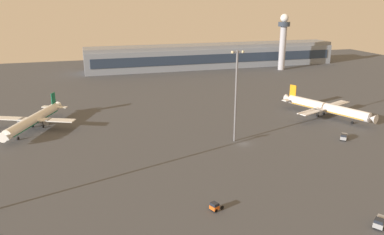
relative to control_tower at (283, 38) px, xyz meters
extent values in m
plane|color=#424449|center=(-83.69, -124.22, -21.91)|extent=(416.00, 416.00, 0.00)
cube|color=gray|center=(-41.62, 23.95, -14.91)|extent=(182.00, 22.00, 14.00)
cube|color=#263347|center=(-41.62, 12.75, -14.21)|extent=(174.72, 0.40, 6.16)
cube|color=gray|center=(-41.62, 23.95, -6.71)|extent=(182.00, 19.80, 2.40)
cylinder|color=#A8A8B2|center=(0.00, 0.00, -7.12)|extent=(4.40, 4.40, 29.58)
cylinder|color=#2D3847|center=(0.00, 0.00, 9.17)|extent=(8.00, 8.00, 3.00)
sphere|color=silver|center=(0.00, 0.00, 13.19)|extent=(5.60, 5.60, 5.60)
cylinder|color=white|center=(-38.23, -105.95, -17.77)|extent=(17.41, 35.05, 3.84)
cone|color=white|center=(-30.83, -123.86, -17.77)|extent=(4.29, 3.63, 3.64)
cone|color=white|center=(-45.70, -87.85, -17.77)|extent=(4.27, 3.93, 3.45)
cube|color=white|center=(-38.61, -105.01, -17.97)|extent=(31.39, 16.06, 0.35)
cube|color=white|center=(-44.97, -89.62, -17.57)|extent=(11.19, 6.48, 0.35)
cube|color=orange|center=(-44.85, -89.90, -14.49)|extent=(1.51, 3.10, 6.56)
cylinder|color=slate|center=(-33.48, -102.90, -18.68)|extent=(3.44, 4.21, 2.22)
cylinder|color=slate|center=(-43.74, -107.13, -18.68)|extent=(3.44, 4.21, 2.22)
cube|color=orange|center=(-38.23, -105.95, -18.83)|extent=(15.95, 32.22, 0.36)
cylinder|color=#333338|center=(-33.79, -116.69, -19.56)|extent=(0.28, 0.28, 3.58)
cylinder|color=black|center=(-33.79, -116.69, -21.36)|extent=(0.80, 1.18, 1.11)
cylinder|color=#333338|center=(-37.14, -102.77, -19.56)|extent=(0.28, 0.28, 3.58)
cylinder|color=black|center=(-37.14, -102.77, -21.36)|extent=(0.80, 1.18, 1.11)
cylinder|color=#333338|center=(-41.24, -104.46, -19.56)|extent=(0.28, 0.28, 3.58)
cylinder|color=black|center=(-41.24, -104.46, -21.36)|extent=(0.80, 1.18, 1.11)
cylinder|color=silver|center=(-153.30, -88.35, -17.96)|extent=(17.22, 33.26, 3.66)
cone|color=silver|center=(-160.70, -105.31, -17.96)|extent=(4.11, 3.51, 3.48)
cone|color=silver|center=(-145.83, -71.21, -17.96)|extent=(4.10, 3.79, 3.30)
cube|color=silver|center=(-152.92, -87.47, -18.15)|extent=(29.81, 15.85, 0.34)
cube|color=silver|center=(-146.57, -72.89, -17.77)|extent=(10.64, 6.36, 0.34)
cube|color=#146B4C|center=(-146.68, -73.16, -14.83)|extent=(1.50, 2.94, 6.26)
cylinder|color=slate|center=(-148.06, -89.59, -18.83)|extent=(3.33, 4.03, 2.12)
cylinder|color=slate|center=(-157.78, -85.35, -18.83)|extent=(3.33, 4.03, 2.12)
cube|color=#146B4C|center=(-153.30, -88.35, -18.97)|extent=(15.77, 30.57, 0.35)
cylinder|color=#333338|center=(-157.74, -98.53, -19.67)|extent=(0.27, 0.27, 3.42)
cylinder|color=black|center=(-157.74, -98.53, -21.38)|extent=(0.78, 1.13, 1.06)
cylinder|color=#333338|center=(-150.40, -86.99, -19.67)|extent=(0.27, 0.27, 3.42)
cylinder|color=black|center=(-150.40, -86.99, -21.38)|extent=(0.78, 1.13, 1.06)
cylinder|color=#333338|center=(-154.29, -85.30, -19.67)|extent=(0.27, 0.27, 3.42)
cylinder|color=black|center=(-154.29, -85.30, -21.38)|extent=(0.78, 1.13, 1.06)
cube|color=#D85919|center=(-107.64, -161.67, -21.01)|extent=(2.20, 2.30, 0.90)
cube|color=#1E232D|center=(-107.64, -161.67, -20.21)|extent=(1.96, 2.09, 0.70)
cylinder|color=black|center=(-107.54, -162.44, -21.46)|extent=(0.94, 0.64, 0.90)
cylinder|color=black|center=(-108.15, -161.07, -21.46)|extent=(0.94, 0.64, 0.90)
cylinder|color=black|center=(-105.67, -161.61, -21.46)|extent=(0.94, 0.64, 0.90)
cylinder|color=black|center=(-106.28, -160.24, -21.46)|extent=(0.94, 0.64, 0.90)
cube|color=gray|center=(-49.13, -131.30, -20.91)|extent=(2.89, 2.90, 1.10)
cube|color=#1E232D|center=(-49.13, -131.30, -20.01)|extent=(2.61, 2.61, 0.70)
cube|color=gray|center=(-47.85, -129.92, -20.76)|extent=(3.04, 3.07, 1.40)
cylinder|color=black|center=(-48.71, -132.10, -21.46)|extent=(0.83, 0.86, 0.90)
cylinder|color=black|center=(-49.96, -130.94, -21.46)|extent=(0.83, 0.86, 0.90)
cylinder|color=black|center=(-46.88, -130.13, -21.46)|extent=(0.83, 0.86, 0.90)
cylinder|color=black|center=(-48.13, -128.97, -21.46)|extent=(0.83, 0.86, 0.90)
cube|color=gray|center=(-76.41, -178.40, -20.91)|extent=(2.87, 2.84, 1.10)
cube|color=#1E232D|center=(-76.41, -178.40, -20.01)|extent=(2.57, 2.57, 0.70)
cube|color=gray|center=(-74.86, -177.32, -20.76)|extent=(3.07, 2.95, 1.40)
cylinder|color=black|center=(-76.17, -179.26, -21.46)|extent=(0.91, 0.76, 0.90)
cylinder|color=black|center=(-77.14, -177.87, -21.46)|extent=(0.91, 0.76, 0.90)
cylinder|color=black|center=(-74.93, -176.33, -21.46)|extent=(0.91, 0.76, 0.90)
cylinder|color=slate|center=(-85.65, -120.88, -6.28)|extent=(0.70, 0.70, 31.27)
cube|color=slate|center=(-85.65, -120.88, 8.76)|extent=(4.80, 0.40, 0.40)
sphere|color=#F9EAB2|center=(-87.45, -120.88, 8.76)|extent=(0.90, 0.90, 0.90)
sphere|color=#F9EAB2|center=(-83.85, -120.88, 8.76)|extent=(0.90, 0.90, 0.90)
camera|label=1|loc=(-134.46, -234.02, 24.86)|focal=35.26mm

